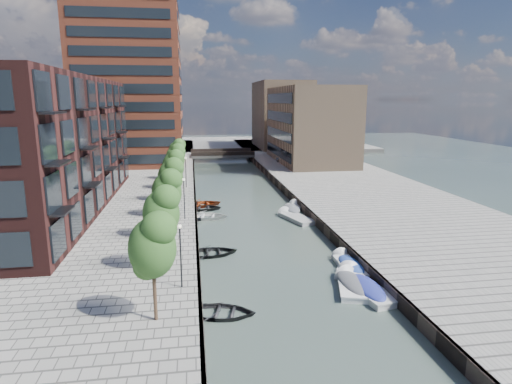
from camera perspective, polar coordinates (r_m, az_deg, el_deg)
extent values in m
plane|color=#38473F|center=(59.43, -2.28, -0.09)|extent=(300.00, 300.00, 0.00)
cube|color=gray|center=(63.07, 12.32, 0.81)|extent=(20.00, 140.00, 1.00)
cube|color=#332823|center=(58.99, -8.19, 0.19)|extent=(0.25, 140.00, 1.00)
cube|color=#332823|center=(60.28, 3.48, 0.56)|extent=(0.25, 140.00, 1.00)
cube|color=gray|center=(118.52, -5.51, 6.27)|extent=(80.00, 40.00, 1.00)
cube|color=black|center=(49.87, -24.60, 5.76)|extent=(8.00, 38.00, 14.00)
cube|color=brown|center=(83.49, -16.43, 14.03)|extent=(18.00, 18.00, 30.00)
cube|color=#8F7257|center=(82.92, 7.13, 8.90)|extent=(12.00, 25.00, 14.00)
cube|color=#8F7257|center=(108.12, 3.40, 10.25)|extent=(12.00, 20.00, 16.00)
cube|color=gray|center=(90.66, -4.53, 4.98)|extent=(13.00, 6.00, 0.60)
cube|color=#332823|center=(87.82, -4.41, 5.14)|extent=(13.00, 0.40, 0.80)
cube|color=#332823|center=(93.36, -4.66, 5.55)|extent=(13.00, 0.40, 0.80)
cylinder|color=#382619|center=(24.04, -13.35, -12.86)|extent=(0.20, 0.20, 3.20)
ellipsoid|color=#26501E|center=(23.04, -13.68, -6.70)|extent=(2.50, 2.50, 3.25)
cylinder|color=#382619|center=(30.52, -12.31, -7.32)|extent=(0.20, 0.20, 3.20)
ellipsoid|color=#26501E|center=(29.73, -12.55, -2.36)|extent=(2.50, 2.50, 3.25)
cylinder|color=#382619|center=(37.18, -11.66, -3.74)|extent=(0.20, 0.20, 3.20)
ellipsoid|color=#26501E|center=(36.54, -11.84, 0.38)|extent=(2.50, 2.50, 3.25)
cylinder|color=#382619|center=(43.95, -11.21, -1.25)|extent=(0.20, 0.20, 3.20)
ellipsoid|color=#26501E|center=(43.41, -11.35, 2.25)|extent=(2.50, 2.50, 3.25)
cylinder|color=#382619|center=(50.78, -10.88, 0.57)|extent=(0.20, 0.20, 3.20)
ellipsoid|color=#26501E|center=(50.31, -11.00, 3.61)|extent=(2.50, 2.50, 3.25)
cylinder|color=#382619|center=(57.65, -10.63, 1.96)|extent=(0.20, 0.20, 3.20)
ellipsoid|color=#26501E|center=(57.24, -10.73, 4.64)|extent=(2.50, 2.50, 3.25)
cylinder|color=#382619|center=(64.55, -10.43, 3.05)|extent=(0.20, 0.20, 3.20)
ellipsoid|color=#26501E|center=(64.19, -10.52, 5.45)|extent=(2.50, 2.50, 3.25)
cylinder|color=black|center=(27.49, -10.00, -8.54)|extent=(0.10, 0.10, 4.00)
sphere|color=#FFF2CC|center=(26.86, -10.16, -4.54)|extent=(0.24, 0.24, 0.24)
cylinder|color=black|center=(42.84, -9.55, -0.98)|extent=(0.10, 0.10, 4.00)
sphere|color=#FFF2CC|center=(42.43, -9.64, 1.65)|extent=(0.24, 0.24, 0.24)
cylinder|color=black|center=(58.54, -9.34, 2.56)|extent=(0.10, 0.10, 4.00)
sphere|color=#FFF2CC|center=(58.24, -9.41, 4.49)|extent=(0.24, 0.24, 0.24)
imported|color=black|center=(36.10, -6.05, -8.38)|extent=(4.73, 3.53, 0.94)
imported|color=#232326|center=(26.72, -4.67, -16.10)|extent=(4.79, 3.91, 0.87)
imported|color=maroon|center=(52.29, -7.33, -1.90)|extent=(5.53, 4.37, 1.03)
imported|color=white|center=(46.84, -6.81, -3.55)|extent=(5.53, 4.39, 1.03)
imported|color=black|center=(50.52, -7.28, -2.39)|extent=(5.00, 3.81, 0.97)
cube|color=silver|center=(30.16, 14.64, -12.90)|extent=(2.66, 5.03, 0.67)
cube|color=silver|center=(30.01, 14.68, -12.27)|extent=(2.76, 5.14, 0.10)
cone|color=silver|center=(31.95, 12.21, -11.21)|extent=(1.91, 1.26, 1.76)
ellipsoid|color=navy|center=(29.99, 14.69, -12.18)|extent=(2.48, 4.60, 0.58)
cube|color=white|center=(30.71, 12.65, -12.33)|extent=(2.93, 4.97, 0.66)
cube|color=white|center=(30.56, 12.68, -11.72)|extent=(3.03, 5.09, 0.10)
cone|color=white|center=(32.82, 12.27, -10.56)|extent=(1.91, 1.35, 1.73)
ellipsoid|color=#4C4E53|center=(30.54, 12.69, -11.64)|extent=(2.72, 4.55, 0.57)
cube|color=#AEAEAC|center=(45.98, 5.54, -3.76)|extent=(3.12, 4.96, 0.66)
cube|color=#AEAEAC|center=(45.88, 5.55, -3.33)|extent=(3.23, 5.09, 0.10)
cone|color=#AEAEAC|center=(47.86, 4.03, -3.02)|extent=(1.92, 1.41, 1.72)
cube|color=silver|center=(33.84, 12.53, -9.97)|extent=(1.67, 4.26, 0.60)
cube|color=silver|center=(33.72, 12.55, -9.46)|extent=(1.75, 4.35, 0.09)
cone|color=silver|center=(35.67, 11.40, -8.66)|extent=(1.58, 0.87, 1.56)
ellipsoid|color=#214099|center=(33.70, 12.56, -9.39)|extent=(1.57, 3.89, 0.51)
cube|color=silver|center=(49.30, 4.78, -2.64)|extent=(3.36, 4.95, 0.66)
cube|color=silver|center=(49.21, 4.78, -2.25)|extent=(3.48, 5.08, 0.10)
cone|color=silver|center=(51.51, 5.19, -1.94)|extent=(1.93, 1.50, 1.72)
ellipsoid|color=#5A5D62|center=(49.20, 4.78, -2.19)|extent=(3.12, 4.54, 0.57)
imported|color=#9EA1A2|center=(81.30, 3.63, 4.36)|extent=(2.55, 3.68, 1.16)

